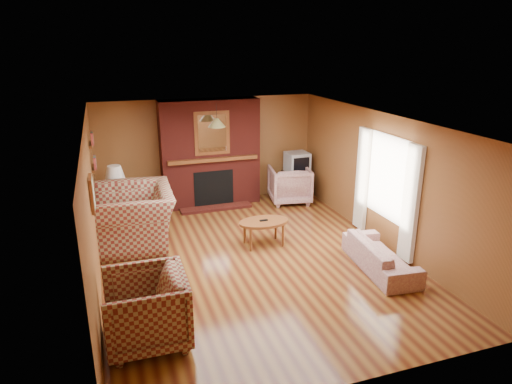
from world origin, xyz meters
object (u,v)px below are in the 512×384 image
object	(u,v)px
plaid_loveseat	(134,217)
side_table	(118,210)
table_lamp	(115,180)
fireplace	(210,154)
crt_tv	(297,162)
coffee_table	(264,224)
tv_stand	(296,184)
floral_armchair	(290,185)
floral_sofa	(381,255)
plaid_armchair	(146,309)

from	to	relation	value
plaid_loveseat	side_table	size ratio (longest dim) A/B	2.87
side_table	table_lamp	distance (m)	0.65
fireplace	crt_tv	bearing A→B (deg)	-5.30
coffee_table	tv_stand	size ratio (longest dim) A/B	1.46
floral_armchair	table_lamp	distance (m)	3.89
coffee_table	tv_stand	xyz separation A→B (m)	(1.66, 2.32, -0.10)
floral_sofa	floral_armchair	size ratio (longest dim) A/B	1.80
side_table	crt_tv	distance (m)	4.21
side_table	table_lamp	world-z (taller)	table_lamp
fireplace	crt_tv	size ratio (longest dim) A/B	4.64
coffee_table	side_table	bearing A→B (deg)	141.59
plaid_armchair	floral_armchair	xyz separation A→B (m)	(3.71, 4.30, -0.04)
plaid_loveseat	crt_tv	bearing A→B (deg)	112.87
fireplace	floral_armchair	distance (m)	1.97
plaid_loveseat	floral_armchair	xyz separation A→B (m)	(3.61, 1.22, -0.10)
fireplace	table_lamp	world-z (taller)	fireplace
floral_armchair	crt_tv	world-z (taller)	crt_tv
fireplace	tv_stand	distance (m)	2.23
table_lamp	floral_sofa	bearing A→B (deg)	-41.00
floral_sofa	crt_tv	size ratio (longest dim) A/B	3.21
fireplace	plaid_armchair	world-z (taller)	fireplace
plaid_loveseat	crt_tv	distance (m)	4.19
tv_stand	plaid_armchair	bearing A→B (deg)	-132.12
plaid_loveseat	tv_stand	bearing A→B (deg)	112.94
plaid_loveseat	crt_tv	size ratio (longest dim) A/B	3.12
crt_tv	coffee_table	bearing A→B (deg)	-125.63
floral_sofa	plaid_loveseat	bearing A→B (deg)	63.55
floral_sofa	side_table	distance (m)	5.30
tv_stand	crt_tv	bearing A→B (deg)	-90.91
floral_armchair	table_lamp	world-z (taller)	table_lamp
plaid_loveseat	plaid_armchair	xyz separation A→B (m)	(-0.10, -3.08, -0.06)
floral_sofa	floral_armchair	world-z (taller)	floral_armchair
tv_stand	crt_tv	size ratio (longest dim) A/B	1.23
crt_tv	floral_sofa	bearing A→B (deg)	-92.25
plaid_armchair	floral_sofa	distance (m)	3.93
plaid_armchair	side_table	world-z (taller)	plaid_armchair
fireplace	tv_stand	bearing A→B (deg)	-5.15
floral_armchair	coffee_table	xyz separation A→B (m)	(-1.37, -2.06, -0.00)
plaid_loveseat	floral_sofa	xyz separation A→B (m)	(3.75, -2.34, -0.28)
side_table	floral_armchair	bearing A→B (deg)	1.25
fireplace	tv_stand	xyz separation A→B (m)	(2.05, -0.18, -0.86)
plaid_loveseat	crt_tv	world-z (taller)	crt_tv
floral_sofa	tv_stand	world-z (taller)	tv_stand
floral_sofa	crt_tv	xyz separation A→B (m)	(0.15, 3.82, 0.63)
floral_armchair	crt_tv	xyz separation A→B (m)	(0.29, 0.26, 0.45)
floral_armchair	fireplace	bearing A→B (deg)	-4.22
plaid_armchair	tv_stand	xyz separation A→B (m)	(4.00, 4.57, -0.14)
plaid_loveseat	side_table	xyz separation A→B (m)	(-0.25, 1.14, -0.24)
floral_armchair	coffee_table	world-z (taller)	floral_armchair
fireplace	table_lamp	bearing A→B (deg)	-165.71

